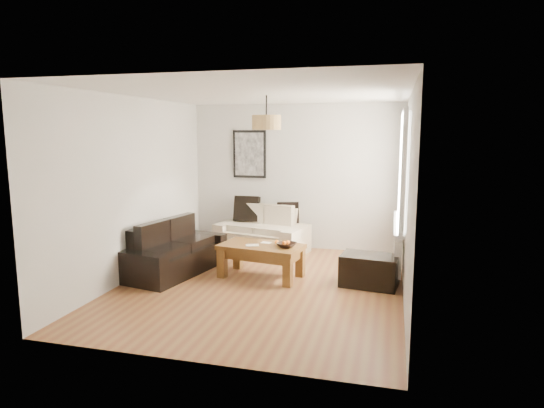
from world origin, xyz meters
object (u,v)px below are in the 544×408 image
(coffee_table, at_px, (261,261))
(ottoman, at_px, (369,270))
(loveseat_cream, at_px, (262,230))
(sofa_leather, at_px, (175,249))

(coffee_table, relative_size, ottoman, 1.55)
(loveseat_cream, height_order, coffee_table, loveseat_cream)
(loveseat_cream, height_order, sofa_leather, loveseat_cream)
(loveseat_cream, relative_size, coffee_table, 1.31)
(sofa_leather, xyz_separation_m, coffee_table, (1.33, 0.11, -0.12))
(sofa_leather, bearing_deg, ottoman, -76.65)
(loveseat_cream, xyz_separation_m, ottoman, (1.94, -1.42, -0.17))
(sofa_leather, distance_m, coffee_table, 1.34)
(coffee_table, xyz_separation_m, ottoman, (1.55, -0.01, -0.02))
(sofa_leather, bearing_deg, coffee_table, -74.06)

